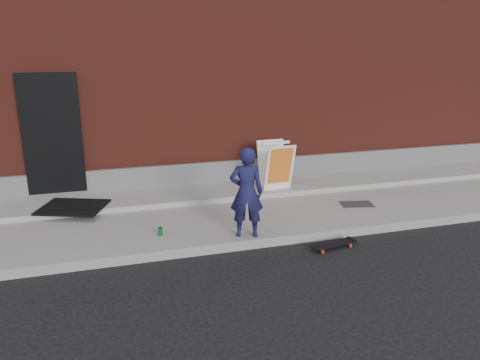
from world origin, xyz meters
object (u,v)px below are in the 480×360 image
object	(u,v)px
skateboard	(334,244)
pizza_sign	(276,165)
soda_can	(160,232)
child	(246,192)

from	to	relation	value
skateboard	pizza_sign	size ratio (longest dim) A/B	0.82
soda_can	child	bearing A→B (deg)	-16.35
child	skateboard	bearing A→B (deg)	172.68
pizza_sign	soda_can	distance (m)	2.95
child	skateboard	xyz separation A→B (m)	(1.25, -0.52, -0.79)
pizza_sign	soda_can	bearing A→B (deg)	-148.40
child	soda_can	xyz separation A→B (m)	(-1.28, 0.38, -0.64)
child	soda_can	bearing A→B (deg)	-1.19
pizza_sign	soda_can	size ratio (longest dim) A/B	7.19
soda_can	skateboard	bearing A→B (deg)	-19.42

